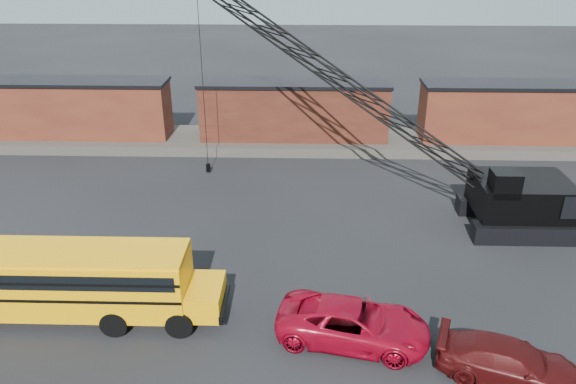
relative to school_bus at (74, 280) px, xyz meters
name	(u,v)px	position (x,y,z in m)	size (l,w,h in m)	color
ground	(283,342)	(8.57, -1.41, -1.79)	(160.00, 160.00, 0.00)	black
gravel_berm	(294,141)	(8.57, 20.59, -1.44)	(120.00, 5.00, 0.70)	#4C453E
boxcar_west_near	(76,108)	(-7.43, 20.59, 0.97)	(13.70, 3.10, 4.17)	#481C14
boxcar_mid	(294,110)	(8.57, 20.59, 0.97)	(13.70, 3.10, 4.17)	#4E2216
boxcar_east_near	(516,112)	(24.57, 20.59, 0.97)	(13.70, 3.10, 4.17)	#481C14
school_bus	(74,280)	(0.00, 0.00, 0.00)	(11.65, 2.65, 3.19)	#F4A005
red_pickup	(353,323)	(11.29, -1.18, -0.97)	(2.74, 5.93, 1.65)	maroon
maroon_suv	(510,362)	(16.71, -3.11, -1.06)	(2.07, 5.09, 1.48)	#410B0C
crawler_crane	(338,79)	(11.17, 11.89, 5.39)	(21.09, 9.59, 12.68)	black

